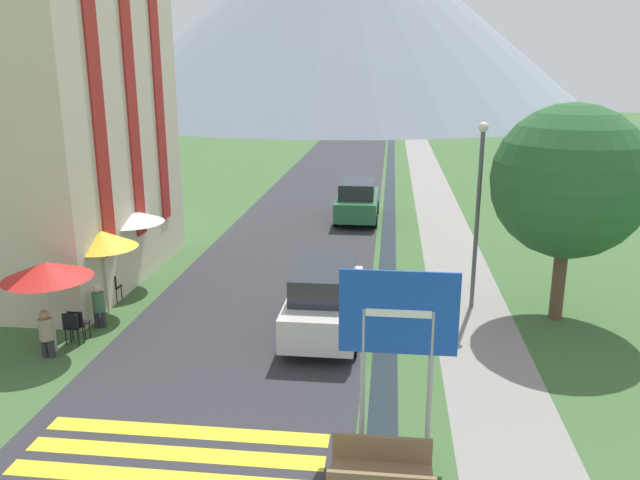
% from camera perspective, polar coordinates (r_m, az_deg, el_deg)
% --- Properties ---
extents(ground_plane, '(160.00, 160.00, 0.00)m').
position_cam_1_polar(ground_plane, '(27.43, 3.79, 1.24)').
color(ground_plane, '#3D6033').
extents(road, '(6.40, 60.00, 0.01)m').
position_cam_1_polar(road, '(37.36, 0.71, 5.06)').
color(road, '#2D2D33').
rests_on(road, ground_plane).
extents(footpath, '(2.20, 60.00, 0.01)m').
position_cam_1_polar(footpath, '(37.26, 10.12, 4.80)').
color(footpath, gray).
rests_on(footpath, ground_plane).
extents(drainage_channel, '(0.60, 60.00, 0.00)m').
position_cam_1_polar(drainage_channel, '(37.18, 6.41, 4.91)').
color(drainage_channel, black).
rests_on(drainage_channel, ground_plane).
extents(crosswalk_marking, '(5.44, 1.84, 0.01)m').
position_cam_1_polar(crosswalk_marking, '(12.11, -13.15, -18.48)').
color(crosswalk_marking, yellow).
rests_on(crosswalk_marking, ground_plane).
extents(mountain_distant, '(74.31, 74.31, 30.48)m').
position_cam_1_polar(mountain_distant, '(98.46, 1.78, 20.32)').
color(mountain_distant, gray).
rests_on(mountain_distant, ground_plane).
extents(hotel_building, '(5.90, 8.79, 12.49)m').
position_cam_1_polar(hotel_building, '(21.39, -23.97, 14.14)').
color(hotel_building, beige).
rests_on(hotel_building, ground_plane).
extents(road_sign, '(2.09, 0.11, 3.33)m').
position_cam_1_polar(road_sign, '(11.16, 7.15, -8.05)').
color(road_sign, '#9E9EA3').
rests_on(road_sign, ground_plane).
extents(footbridge, '(1.70, 1.10, 0.65)m').
position_cam_1_polar(footbridge, '(10.95, 5.61, -20.77)').
color(footbridge, brown).
rests_on(footbridge, ground_plane).
extents(parked_car_near, '(1.87, 4.34, 1.82)m').
position_cam_1_polar(parked_car_near, '(16.21, 0.41, -5.46)').
color(parked_car_near, silver).
rests_on(parked_car_near, ground_plane).
extents(parked_car_far, '(1.91, 4.51, 1.82)m').
position_cam_1_polar(parked_car_far, '(28.46, 3.44, 3.64)').
color(parked_car_far, '#28663D').
rests_on(parked_car_far, ground_plane).
extents(cafe_chair_near_left, '(0.40, 0.40, 0.85)m').
position_cam_1_polar(cafe_chair_near_left, '(16.96, -21.29, -7.04)').
color(cafe_chair_near_left, black).
rests_on(cafe_chair_near_left, ground_plane).
extents(cafe_chair_near_right, '(0.40, 0.40, 0.85)m').
position_cam_1_polar(cafe_chair_near_right, '(16.84, -21.67, -7.24)').
color(cafe_chair_near_right, black).
rests_on(cafe_chair_near_right, ground_plane).
extents(cafe_chair_far_right, '(0.40, 0.40, 0.85)m').
position_cam_1_polar(cafe_chair_far_right, '(19.39, -18.52, -3.99)').
color(cafe_chair_far_right, black).
rests_on(cafe_chair_far_right, ground_plane).
extents(cafe_umbrella_front_red, '(2.09, 2.09, 2.28)m').
position_cam_1_polar(cafe_umbrella_front_red, '(16.10, -23.71, -2.56)').
color(cafe_umbrella_front_red, '#B7B2A8').
rests_on(cafe_umbrella_front_red, ground_plane).
extents(cafe_umbrella_middle_yellow, '(1.92, 1.92, 2.38)m').
position_cam_1_polar(cafe_umbrella_middle_yellow, '(18.19, -19.30, 0.06)').
color(cafe_umbrella_middle_yellow, '#B7B2A8').
rests_on(cafe_umbrella_middle_yellow, ground_plane).
extents(cafe_umbrella_rear_white, '(2.20, 2.20, 2.44)m').
position_cam_1_polar(cafe_umbrella_rear_white, '(20.36, -17.13, 2.09)').
color(cafe_umbrella_rear_white, '#B7B2A8').
rests_on(cafe_umbrella_rear_white, ground_plane).
extents(person_seated_far, '(0.32, 0.32, 1.21)m').
position_cam_1_polar(person_seated_far, '(16.28, -23.76, -7.66)').
color(person_seated_far, '#282833').
rests_on(person_seated_far, ground_plane).
extents(person_seated_near, '(0.32, 0.32, 1.20)m').
position_cam_1_polar(person_seated_near, '(17.62, -19.58, -5.51)').
color(person_seated_near, '#282833').
rests_on(person_seated_near, ground_plane).
extents(streetlamp, '(0.28, 0.28, 5.30)m').
position_cam_1_polar(streetlamp, '(17.91, 14.28, 3.49)').
color(streetlamp, '#515156').
rests_on(streetlamp, ground_plane).
extents(tree_by_path, '(4.07, 4.07, 5.88)m').
position_cam_1_polar(tree_by_path, '(17.63, 21.83, 4.99)').
color(tree_by_path, brown).
rests_on(tree_by_path, ground_plane).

